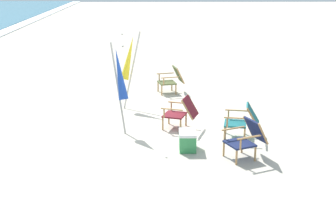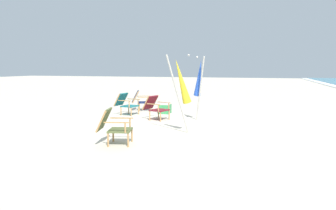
# 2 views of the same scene
# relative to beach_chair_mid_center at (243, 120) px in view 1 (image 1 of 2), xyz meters

# --- Properties ---
(ground_plane) EXTENTS (80.00, 80.00, 0.00)m
(ground_plane) POSITION_rel_beach_chair_mid_center_xyz_m (0.96, 1.67, -0.42)
(ground_plane) COLOR beige
(beach_chair_mid_center) EXTENTS (0.70, 0.86, 0.78)m
(beach_chair_mid_center) POSITION_rel_beach_chair_mid_center_xyz_m (0.00, 0.00, 0.00)
(beach_chair_mid_center) COLOR #196066
(beach_chair_mid_center) RESTS_ON ground
(beach_chair_front_right) EXTENTS (0.79, 0.91, 0.78)m
(beach_chair_front_right) POSITION_rel_beach_chair_mid_center_xyz_m (0.62, 1.34, 0.00)
(beach_chair_front_right) COLOR maroon
(beach_chair_front_right) RESTS_ON ground
(beach_chair_back_right) EXTENTS (0.73, 0.85, 0.80)m
(beach_chair_back_right) POSITION_rel_beach_chair_mid_center_xyz_m (3.88, 1.49, 0.01)
(beach_chair_back_right) COLOR #515B33
(beach_chair_back_right) RESTS_ON ground
(beach_chair_far_center) EXTENTS (0.83, 0.92, 0.79)m
(beach_chair_far_center) POSITION_rel_beach_chair_mid_center_xyz_m (-1.11, 0.11, 0.00)
(beach_chair_far_center) COLOR #19234C
(beach_chair_far_center) RESTS_ON ground
(umbrella_furled_blue) EXTENTS (0.67, 0.48, 2.04)m
(umbrella_furled_blue) POSITION_rel_beach_chair_mid_center_xyz_m (0.46, 2.74, 0.91)
(umbrella_furled_blue) COLOR #B7B2A8
(umbrella_furled_blue) RESTS_ON ground
(umbrella_furled_yellow) EXTENTS (0.65, 0.59, 2.03)m
(umbrella_furled_yellow) POSITION_rel_beach_chair_mid_center_xyz_m (2.41, 2.66, 0.90)
(umbrella_furled_yellow) COLOR #B7B2A8
(umbrella_furled_yellow) RESTS_ON ground
(cooler_box) EXTENTS (0.49, 0.35, 0.40)m
(cooler_box) POSITION_rel_beach_chair_mid_center_xyz_m (-0.69, 1.27, -0.22)
(cooler_box) COLOR #338C4C
(cooler_box) RESTS_ON ground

